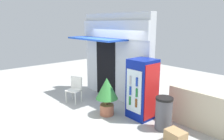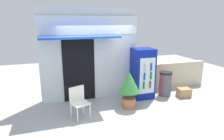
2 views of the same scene
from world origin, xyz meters
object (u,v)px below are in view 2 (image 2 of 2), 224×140
trash_bin (165,84)px  cardboard_box (184,92)px  plastic_chair (79,100)px  drink_cooler (143,73)px  potted_plant_near_shop (129,86)px

trash_bin → cardboard_box: size_ratio=2.02×
plastic_chair → cardboard_box: bearing=5.5°
plastic_chair → drink_cooler: bearing=19.1°
drink_cooler → trash_bin: drink_cooler is taller
potted_plant_near_shop → trash_bin: 1.75m
cardboard_box → trash_bin: bearing=150.5°
plastic_chair → potted_plant_near_shop: size_ratio=0.77×
trash_bin → plastic_chair: bearing=-167.8°
potted_plant_near_shop → cardboard_box: 2.30m
plastic_chair → trash_bin: plastic_chair is taller
drink_cooler → plastic_chair: size_ratio=1.97×
plastic_chair → trash_bin: (3.21, 0.69, -0.07)m
plastic_chair → cardboard_box: size_ratio=2.04×
trash_bin → cardboard_box: bearing=-29.5°
plastic_chair → cardboard_box: plastic_chair is taller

